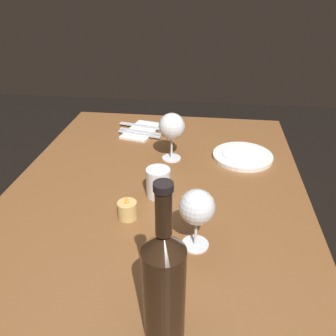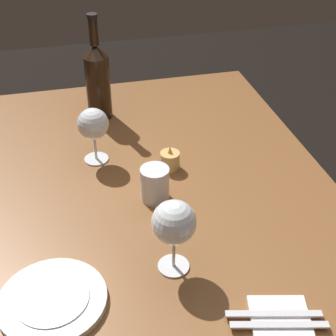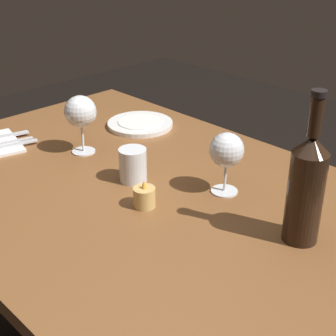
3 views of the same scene
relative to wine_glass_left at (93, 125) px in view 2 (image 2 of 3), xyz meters
The scene contains 9 objects.
dining_table 0.31m from the wine_glass_left, 34.72° to the left, with size 1.30×0.90×0.74m.
wine_glass_left is the anchor object (origin of this frame).
wine_glass_right 0.45m from the wine_glass_left, 14.12° to the left, with size 0.09×0.09×0.17m.
wine_bottle 0.24m from the wine_glass_left, 169.92° to the left, with size 0.07×0.07×0.32m.
water_tumbler 0.25m from the wine_glass_left, 30.80° to the left, with size 0.07×0.07×0.09m.
votive_candle 0.22m from the wine_glass_left, 65.29° to the left, with size 0.05×0.05×0.07m.
dinner_plate 0.50m from the wine_glass_left, 16.58° to the right, with size 0.21×0.21×0.02m.
fork_inner 0.68m from the wine_glass_left, 22.41° to the left, with size 0.06×0.18×0.00m.
fork_outer 0.66m from the wine_glass_left, 23.25° to the left, with size 0.06×0.18×0.00m.
Camera 2 is at (0.93, -0.20, 1.50)m, focal length 52.39 mm.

